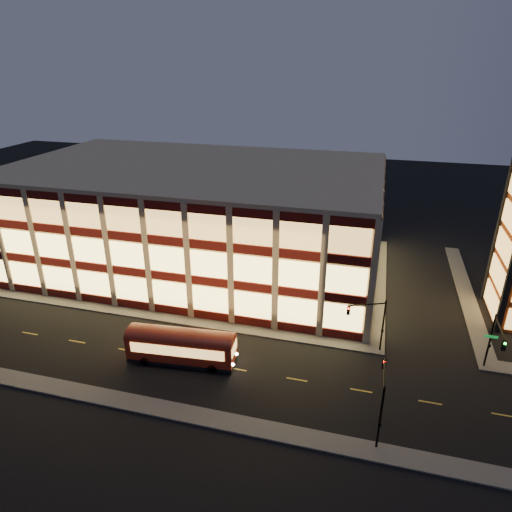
% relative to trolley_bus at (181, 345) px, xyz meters
% --- Properties ---
extents(ground, '(200.00, 200.00, 0.00)m').
position_rel_trolley_bus_xyz_m(ground, '(-4.36, 6.23, -2.01)').
color(ground, black).
rests_on(ground, ground).
extents(sidewalk_office_south, '(54.00, 2.00, 0.15)m').
position_rel_trolley_bus_xyz_m(sidewalk_office_south, '(-7.36, 7.23, -1.94)').
color(sidewalk_office_south, '#514F4C').
rests_on(sidewalk_office_south, ground).
extents(sidewalk_office_east, '(2.00, 30.00, 0.15)m').
position_rel_trolley_bus_xyz_m(sidewalk_office_east, '(18.64, 23.23, -1.94)').
color(sidewalk_office_east, '#514F4C').
rests_on(sidewalk_office_east, ground).
extents(sidewalk_tower_west, '(2.00, 30.00, 0.15)m').
position_rel_trolley_bus_xyz_m(sidewalk_tower_west, '(29.64, 23.23, -1.94)').
color(sidewalk_tower_west, '#514F4C').
rests_on(sidewalk_tower_west, ground).
extents(sidewalk_near, '(100.00, 2.00, 0.15)m').
position_rel_trolley_bus_xyz_m(sidewalk_near, '(-4.36, -6.77, -1.94)').
color(sidewalk_near, '#514F4C').
rests_on(sidewalk_near, ground).
extents(office_building, '(50.45, 30.45, 14.50)m').
position_rel_trolley_bus_xyz_m(office_building, '(-7.28, 23.14, 5.24)').
color(office_building, tan).
rests_on(office_building, ground).
extents(traffic_signal_far, '(3.79, 1.87, 6.00)m').
position_rel_trolley_bus_xyz_m(traffic_signal_far, '(17.85, 6.46, 2.10)').
color(traffic_signal_far, black).
rests_on(traffic_signal_far, ground).
extents(traffic_signal_right, '(1.20, 4.37, 6.00)m').
position_rel_trolley_bus_xyz_m(traffic_signal_right, '(29.14, 5.60, 2.09)').
color(traffic_signal_right, black).
rests_on(traffic_signal_right, ground).
extents(traffic_signal_near, '(0.32, 4.45, 6.00)m').
position_rel_trolley_bus_xyz_m(traffic_signal_near, '(19.14, -4.80, 2.12)').
color(traffic_signal_near, black).
rests_on(traffic_signal_near, ground).
extents(trolley_bus, '(10.91, 3.63, 3.63)m').
position_rel_trolley_bus_xyz_m(trolley_bus, '(0.00, 0.00, 0.00)').
color(trolley_bus, maroon).
rests_on(trolley_bus, ground).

